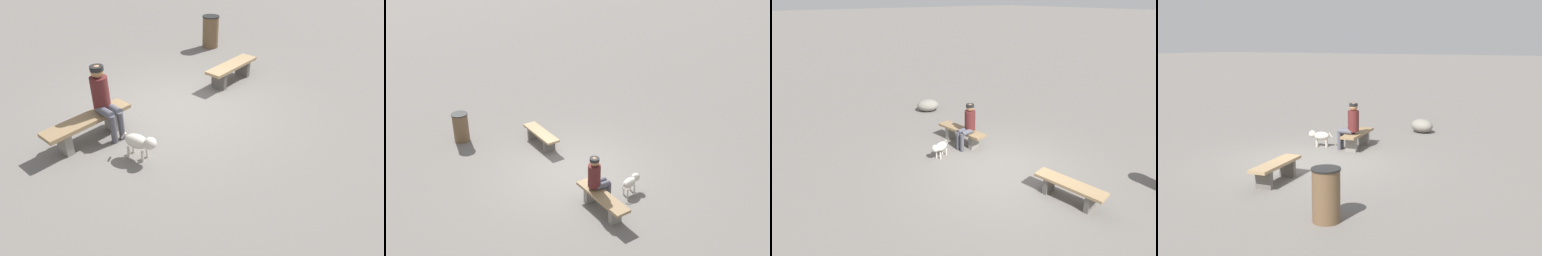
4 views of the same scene
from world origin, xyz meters
The scene contains 6 objects.
ground centered at (0.00, 0.00, -0.03)m, with size 210.00×210.00×0.06m, color slate.
bench_left centered at (-1.81, -0.26, 0.32)m, with size 1.59×0.61×0.44m.
bench_right centered at (1.95, -0.20, 0.33)m, with size 1.68×0.61×0.47m.
seated_person centered at (1.60, -0.17, 0.77)m, with size 0.36×0.61×1.33m.
dog centered at (1.57, 0.84, 0.32)m, with size 0.39×0.66×0.47m.
trash_bin centered at (-3.17, -2.39, 0.46)m, with size 0.50×0.50×0.92m.
Camera 1 is at (3.99, 4.87, 3.53)m, focal length 32.17 mm.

